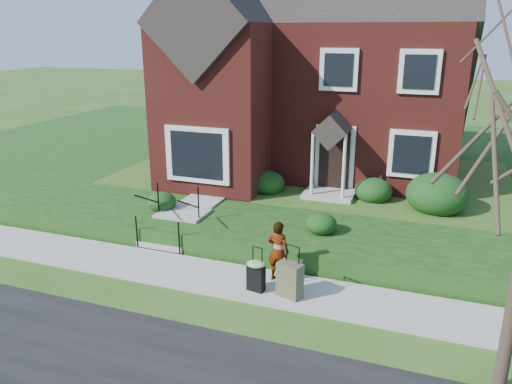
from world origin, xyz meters
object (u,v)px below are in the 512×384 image
at_px(front_steps, 176,224).
at_px(suitcase_black, 256,274).
at_px(woman, 278,251).
at_px(suitcase_olive, 290,280).

relative_size(front_steps, suitcase_black, 1.92).
bearing_deg(woman, suitcase_olive, 134.50).
bearing_deg(front_steps, suitcase_black, -33.57).
height_order(front_steps, suitcase_black, front_steps).
distance_m(woman, suitcase_olive, 0.87).
distance_m(front_steps, suitcase_black, 3.89).
relative_size(woman, suitcase_black, 1.41).
distance_m(front_steps, woman, 3.88).
bearing_deg(suitcase_olive, suitcase_black, -160.36).
xyz_separation_m(suitcase_black, suitcase_olive, (0.80, 0.00, -0.01)).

